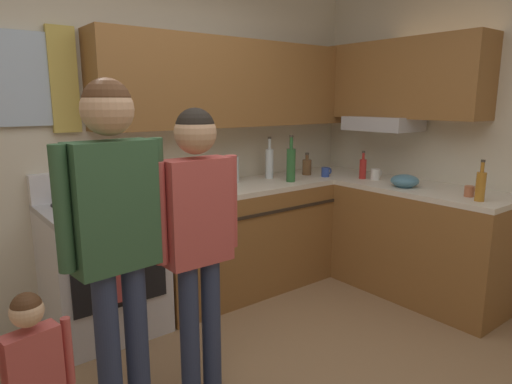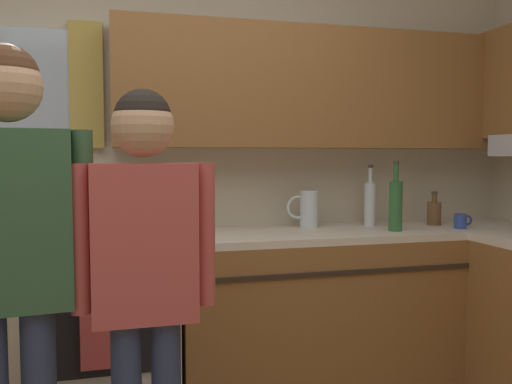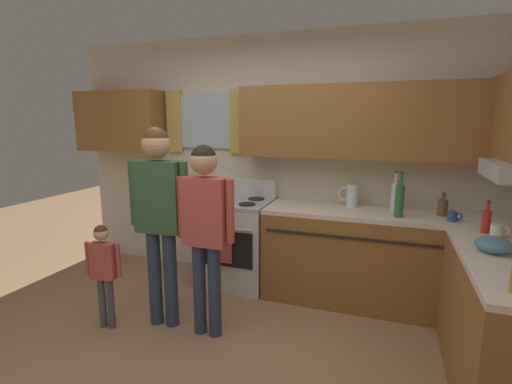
# 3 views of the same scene
# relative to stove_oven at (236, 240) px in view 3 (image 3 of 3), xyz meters

# --- Properties ---
(ground_plane) EXTENTS (12.00, 12.00, 0.00)m
(ground_plane) POSITION_rel_stove_oven_xyz_m (0.26, -1.54, -0.47)
(ground_plane) COLOR #93704C
(back_wall_unit) EXTENTS (4.60, 0.42, 2.60)m
(back_wall_unit) POSITION_rel_stove_oven_xyz_m (0.34, 0.27, 1.00)
(back_wall_unit) COLOR beige
(back_wall_unit) RESTS_ON ground
(kitchen_counter_run) EXTENTS (2.18, 1.98, 0.90)m
(kitchen_counter_run) POSITION_rel_stove_oven_xyz_m (1.77, -0.39, -0.02)
(kitchen_counter_run) COLOR brown
(kitchen_counter_run) RESTS_ON ground
(stove_oven) EXTENTS (0.72, 0.67, 1.10)m
(stove_oven) POSITION_rel_stove_oven_xyz_m (0.00, 0.00, 0.00)
(stove_oven) COLOR silver
(stove_oven) RESTS_ON ground
(bottle_wine_green) EXTENTS (0.08, 0.08, 0.39)m
(bottle_wine_green) POSITION_rel_stove_oven_xyz_m (1.59, -0.14, 0.58)
(bottle_wine_green) COLOR #2D6633
(bottle_wine_green) RESTS_ON kitchen_counter_run
(bottle_squat_brown) EXTENTS (0.08, 0.08, 0.21)m
(bottle_squat_brown) POSITION_rel_stove_oven_xyz_m (1.95, 0.03, 0.51)
(bottle_squat_brown) COLOR brown
(bottle_squat_brown) RESTS_ON kitchen_counter_run
(bottle_sauce_red) EXTENTS (0.06, 0.06, 0.25)m
(bottle_sauce_red) POSITION_rel_stove_oven_xyz_m (2.19, -0.42, 0.53)
(bottle_sauce_red) COLOR red
(bottle_sauce_red) RESTS_ON kitchen_counter_run
(bottle_tall_clear) EXTENTS (0.07, 0.07, 0.37)m
(bottle_tall_clear) POSITION_rel_stove_oven_xyz_m (1.55, 0.10, 0.57)
(bottle_tall_clear) COLOR silver
(bottle_tall_clear) RESTS_ON kitchen_counter_run
(mug_cobalt_blue) EXTENTS (0.11, 0.07, 0.08)m
(mug_cobalt_blue) POSITION_rel_stove_oven_xyz_m (2.01, -0.15, 0.48)
(mug_cobalt_blue) COLOR #2D479E
(mug_cobalt_blue) RESTS_ON kitchen_counter_run
(mug_ceramic_white) EXTENTS (0.13, 0.08, 0.09)m
(mug_ceramic_white) POSITION_rel_stove_oven_xyz_m (2.24, -0.53, 0.48)
(mug_ceramic_white) COLOR white
(mug_ceramic_white) RESTS_ON kitchen_counter_run
(water_pitcher) EXTENTS (0.19, 0.11, 0.22)m
(water_pitcher) POSITION_rel_stove_oven_xyz_m (1.16, 0.12, 0.54)
(water_pitcher) COLOR silver
(water_pitcher) RESTS_ON kitchen_counter_run
(mixing_bowl) EXTENTS (0.22, 0.22, 0.10)m
(mixing_bowl) POSITION_rel_stove_oven_xyz_m (2.14, -0.88, 0.48)
(mixing_bowl) COLOR teal
(mixing_bowl) RESTS_ON kitchen_counter_run
(adult_holding_child) EXTENTS (0.52, 0.23, 1.67)m
(adult_holding_child) POSITION_rel_stove_oven_xyz_m (-0.26, -0.99, 0.59)
(adult_holding_child) COLOR #2D3856
(adult_holding_child) RESTS_ON ground
(adult_in_plaid) EXTENTS (0.48, 0.21, 1.55)m
(adult_in_plaid) POSITION_rel_stove_oven_xyz_m (0.16, -1.01, 0.51)
(adult_in_plaid) COLOR #2D3856
(adult_in_plaid) RESTS_ON ground
(small_child) EXTENTS (0.30, 0.12, 0.90)m
(small_child) POSITION_rel_stove_oven_xyz_m (-0.68, -1.20, 0.09)
(small_child) COLOR #4C4C56
(small_child) RESTS_ON ground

